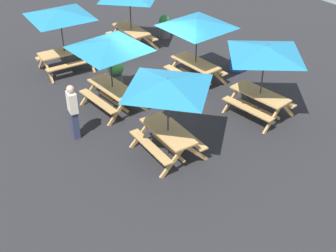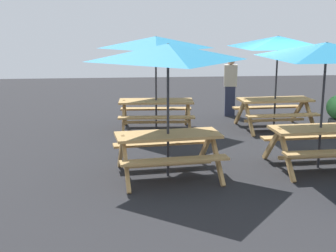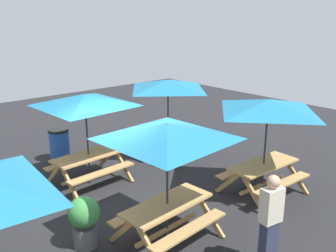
{
  "view_description": "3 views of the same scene",
  "coord_description": "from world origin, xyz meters",
  "px_view_note": "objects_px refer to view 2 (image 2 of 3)",
  "views": [
    {
      "loc": [
        11.31,
        -7.56,
        7.66
      ],
      "look_at": [
        3.05,
        -1.48,
        0.9
      ],
      "focal_mm": 50.0,
      "sensor_mm": 36.0,
      "label": 1
    },
    {
      "loc": [
        3.83,
        9.73,
        2.69
      ],
      "look_at": [
        3.09,
        1.94,
        0.9
      ],
      "focal_mm": 50.0,
      "sensor_mm": 36.0,
      "label": 2
    },
    {
      "loc": [
        -4.01,
        -6.08,
        4.11
      ],
      "look_at": [
        3.09,
        1.94,
        0.9
      ],
      "focal_mm": 40.0,
      "sensor_mm": 36.0,
      "label": 3
    }
  ],
  "objects_px": {
    "picnic_table_5": "(326,60)",
    "person_standing": "(230,85)",
    "picnic_table_1": "(156,49)",
    "picnic_table_3": "(278,49)",
    "picnic_table_2": "(168,62)"
  },
  "relations": [
    {
      "from": "picnic_table_5",
      "to": "person_standing",
      "type": "distance_m",
      "value": 5.02
    },
    {
      "from": "picnic_table_1",
      "to": "person_standing",
      "type": "distance_m",
      "value": 2.97
    },
    {
      "from": "picnic_table_3",
      "to": "picnic_table_1",
      "type": "bearing_deg",
      "value": -4.6
    },
    {
      "from": "picnic_table_1",
      "to": "picnic_table_3",
      "type": "distance_m",
      "value": 2.96
    },
    {
      "from": "picnic_table_2",
      "to": "picnic_table_5",
      "type": "bearing_deg",
      "value": 177.58
    },
    {
      "from": "picnic_table_3",
      "to": "picnic_table_5",
      "type": "height_order",
      "value": "same"
    },
    {
      "from": "picnic_table_2",
      "to": "picnic_table_5",
      "type": "distance_m",
      "value": 2.83
    },
    {
      "from": "picnic_table_2",
      "to": "picnic_table_3",
      "type": "distance_m",
      "value": 4.51
    },
    {
      "from": "picnic_table_1",
      "to": "person_standing",
      "type": "xyz_separation_m",
      "value": [
        -2.21,
        -1.65,
        -1.1
      ]
    },
    {
      "from": "person_standing",
      "to": "picnic_table_2",
      "type": "bearing_deg",
      "value": -103.84
    },
    {
      "from": "picnic_table_1",
      "to": "picnic_table_3",
      "type": "height_order",
      "value": "same"
    },
    {
      "from": "picnic_table_1",
      "to": "picnic_table_3",
      "type": "bearing_deg",
      "value": -177.75
    },
    {
      "from": "picnic_table_2",
      "to": "picnic_table_1",
      "type": "bearing_deg",
      "value": -97.11
    },
    {
      "from": "picnic_table_5",
      "to": "person_standing",
      "type": "relative_size",
      "value": 1.69
    },
    {
      "from": "picnic_table_2",
      "to": "picnic_table_5",
      "type": "relative_size",
      "value": 0.83
    }
  ]
}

